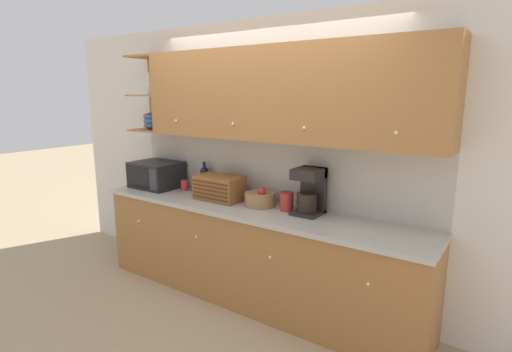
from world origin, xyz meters
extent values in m
plane|color=tan|center=(0.00, 0.00, 0.00)|extent=(24.00, 24.00, 0.00)
cube|color=silver|center=(0.00, 0.03, 1.30)|extent=(5.66, 0.06, 2.60)
cube|color=#A36B38|center=(0.00, -0.29, 0.43)|extent=(3.26, 0.58, 0.87)
cube|color=#B7B2A8|center=(0.00, -0.31, 0.89)|extent=(3.28, 0.61, 0.04)
sphere|color=white|center=(-1.22, -0.59, 0.63)|extent=(0.03, 0.03, 0.03)
sphere|color=white|center=(-0.41, -0.59, 0.63)|extent=(0.03, 0.03, 0.03)
sphere|color=white|center=(0.41, -0.59, 0.63)|extent=(0.03, 0.03, 0.03)
sphere|color=white|center=(1.22, -0.59, 0.63)|extent=(0.03, 0.03, 0.03)
cube|color=#B7B2A8|center=(0.00, -0.01, 1.21)|extent=(3.26, 0.01, 0.61)
cube|color=#A36B38|center=(0.21, -0.17, 1.92)|extent=(2.84, 0.35, 0.80)
cube|color=#A36B38|center=(-1.42, -0.01, 1.92)|extent=(0.42, 0.02, 0.80)
cube|color=#A36B38|center=(-1.42, -0.17, 1.53)|extent=(0.42, 0.35, 0.02)
cube|color=#A36B38|center=(-1.42, -0.17, 1.90)|extent=(0.42, 0.35, 0.02)
cube|color=#A36B38|center=(-1.42, -0.17, 2.31)|extent=(0.42, 0.35, 0.02)
sphere|color=white|center=(-0.85, -0.35, 1.66)|extent=(0.03, 0.03, 0.03)
sphere|color=white|center=(-0.14, -0.35, 1.66)|extent=(0.03, 0.03, 0.03)
sphere|color=white|center=(0.56, -0.35, 1.66)|extent=(0.03, 0.03, 0.03)
sphere|color=white|center=(1.27, -0.35, 1.66)|extent=(0.03, 0.03, 0.03)
ellipsoid|color=#3D5B93|center=(-1.42, -0.17, 1.58)|extent=(0.18, 0.18, 0.08)
ellipsoid|color=#3D5B93|center=(-1.42, -0.17, 1.63)|extent=(0.18, 0.18, 0.08)
ellipsoid|color=#3D5B93|center=(-1.42, -0.17, 1.68)|extent=(0.18, 0.18, 0.08)
cylinder|color=silver|center=(-1.42, -0.17, 1.95)|extent=(0.07, 0.07, 0.08)
cylinder|color=silver|center=(-1.42, -0.17, 2.03)|extent=(0.07, 0.07, 0.08)
cylinder|color=silver|center=(-1.42, -0.17, 2.11)|extent=(0.07, 0.07, 0.08)
cube|color=black|center=(-1.31, -0.24, 1.05)|extent=(0.51, 0.41, 0.28)
cube|color=black|center=(-1.37, -0.45, 1.05)|extent=(0.36, 0.01, 0.23)
cube|color=#2D2D33|center=(-1.13, -0.45, 1.05)|extent=(0.11, 0.01, 0.23)
cylinder|color=#B73D38|center=(-0.95, -0.17, 0.96)|extent=(0.08, 0.08, 0.11)
torus|color=#B73D38|center=(-0.91, -0.17, 0.97)|extent=(0.01, 0.07, 0.07)
cylinder|color=black|center=(-0.74, -0.08, 1.02)|extent=(0.09, 0.09, 0.22)
sphere|color=black|center=(-0.74, -0.08, 1.13)|extent=(0.09, 0.09, 0.09)
cylinder|color=black|center=(-0.74, -0.08, 1.19)|extent=(0.03, 0.03, 0.07)
cube|color=brown|center=(-0.39, -0.26, 1.03)|extent=(0.46, 0.27, 0.24)
cube|color=#4B2C16|center=(-0.39, -0.40, 0.95)|extent=(0.43, 0.01, 0.02)
cube|color=#4B2C16|center=(-0.39, -0.40, 0.99)|extent=(0.43, 0.01, 0.02)
cube|color=#4B2C16|center=(-0.39, -0.40, 1.03)|extent=(0.43, 0.01, 0.02)
cube|color=#4B2C16|center=(-0.39, -0.40, 1.07)|extent=(0.43, 0.01, 0.02)
cube|color=#4B2C16|center=(-0.39, -0.40, 1.11)|extent=(0.43, 0.01, 0.02)
cylinder|color=#937047|center=(0.05, -0.21, 0.97)|extent=(0.28, 0.28, 0.13)
sphere|color=red|center=(0.08, -0.23, 1.06)|extent=(0.08, 0.08, 0.08)
cylinder|color=#B22D28|center=(0.33, -0.20, 0.99)|extent=(0.12, 0.12, 0.16)
cylinder|color=maroon|center=(0.33, -0.20, 1.07)|extent=(0.12, 0.12, 0.01)
cube|color=black|center=(0.53, -0.19, 0.92)|extent=(0.23, 0.26, 0.03)
cylinder|color=black|center=(0.53, -0.21, 1.02)|extent=(0.17, 0.17, 0.16)
cube|color=black|center=(0.53, -0.09, 1.11)|extent=(0.23, 0.06, 0.40)
cube|color=black|center=(0.53, -0.19, 1.26)|extent=(0.23, 0.26, 0.09)
camera|label=1|loc=(2.04, -3.14, 1.93)|focal=28.00mm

